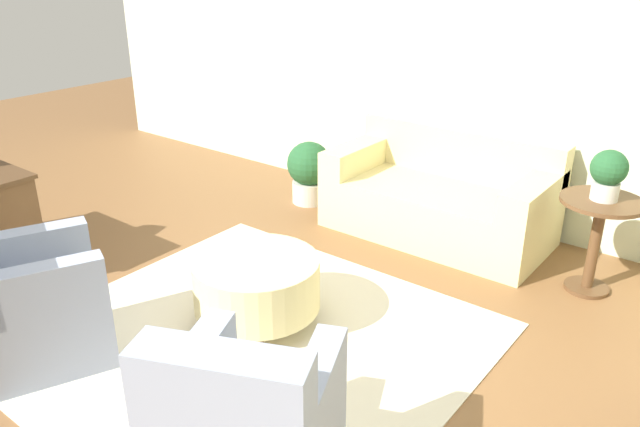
{
  "coord_description": "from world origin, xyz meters",
  "views": [
    {
      "loc": [
        2.41,
        -2.35,
        2.32
      ],
      "look_at": [
        0.15,
        0.55,
        0.75
      ],
      "focal_mm": 35.0,
      "sensor_mm": 36.0,
      "label": 1
    }
  ],
  "objects_px": {
    "armchair_left": "(27,304)",
    "potted_plant_floor": "(309,170)",
    "couch": "(440,199)",
    "side_table": "(597,229)",
    "ottoman_table": "(257,283)",
    "potted_plant_on_side_table": "(608,173)"
  },
  "relations": [
    {
      "from": "armchair_left",
      "to": "couch",
      "type": "bearing_deg",
      "value": 71.52
    },
    {
      "from": "armchair_left",
      "to": "potted_plant_on_side_table",
      "type": "distance_m",
      "value": 3.82
    },
    {
      "from": "side_table",
      "to": "potted_plant_floor",
      "type": "relative_size",
      "value": 1.17
    },
    {
      "from": "couch",
      "to": "ottoman_table",
      "type": "xyz_separation_m",
      "value": [
        -0.27,
        -2.03,
        -0.02
      ]
    },
    {
      "from": "ottoman_table",
      "to": "side_table",
      "type": "height_order",
      "value": "side_table"
    },
    {
      "from": "armchair_left",
      "to": "potted_plant_floor",
      "type": "height_order",
      "value": "armchair_left"
    },
    {
      "from": "potted_plant_on_side_table",
      "to": "potted_plant_floor",
      "type": "height_order",
      "value": "potted_plant_on_side_table"
    },
    {
      "from": "couch",
      "to": "armchair_left",
      "type": "bearing_deg",
      "value": -108.48
    },
    {
      "from": "couch",
      "to": "potted_plant_floor",
      "type": "distance_m",
      "value": 1.36
    },
    {
      "from": "couch",
      "to": "ottoman_table",
      "type": "distance_m",
      "value": 2.04
    },
    {
      "from": "armchair_left",
      "to": "side_table",
      "type": "distance_m",
      "value": 3.79
    },
    {
      "from": "potted_plant_floor",
      "to": "potted_plant_on_side_table",
      "type": "bearing_deg",
      "value": -1.92
    },
    {
      "from": "side_table",
      "to": "potted_plant_floor",
      "type": "distance_m",
      "value": 2.7
    },
    {
      "from": "ottoman_table",
      "to": "potted_plant_floor",
      "type": "distance_m",
      "value": 2.19
    },
    {
      "from": "potted_plant_on_side_table",
      "to": "side_table",
      "type": "bearing_deg",
      "value": 63.43
    },
    {
      "from": "armchair_left",
      "to": "potted_plant_floor",
      "type": "relative_size",
      "value": 1.61
    },
    {
      "from": "couch",
      "to": "potted_plant_on_side_table",
      "type": "bearing_deg",
      "value": -9.22
    },
    {
      "from": "couch",
      "to": "potted_plant_on_side_table",
      "type": "distance_m",
      "value": 1.48
    },
    {
      "from": "potted_plant_floor",
      "to": "ottoman_table",
      "type": "bearing_deg",
      "value": -60.25
    },
    {
      "from": "armchair_left",
      "to": "potted_plant_floor",
      "type": "bearing_deg",
      "value": 95.61
    },
    {
      "from": "ottoman_table",
      "to": "side_table",
      "type": "xyz_separation_m",
      "value": [
        1.61,
        1.81,
        0.19
      ]
    },
    {
      "from": "side_table",
      "to": "potted_plant_on_side_table",
      "type": "distance_m",
      "value": 0.42
    }
  ]
}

